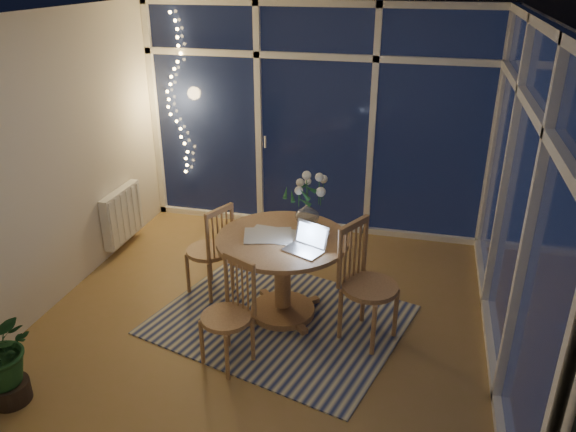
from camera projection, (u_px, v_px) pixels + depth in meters
The scene contains 25 objects.
floor at pixel (268, 314), 5.15m from camera, with size 4.00×4.00×0.00m, color olive.
ceiling at pixel (263, 15), 4.08m from camera, with size 4.00×4.00×0.00m, color silver.
wall_back at pixel (315, 121), 6.38m from camera, with size 4.00×0.04×2.60m, color white.
wall_front at pixel (156, 318), 2.85m from camera, with size 4.00×0.04×2.60m, color white.
wall_left at pixel (54, 163), 5.06m from camera, with size 0.04×4.00×2.60m, color white.
wall_right at pixel (524, 205), 4.17m from camera, with size 0.04×4.00×2.60m, color white.
window_wall_back at pixel (315, 122), 6.35m from camera, with size 4.00×0.10×2.60m, color white.
window_wall_right at pixel (519, 205), 4.18m from camera, with size 0.10×4.00×2.60m, color white.
radiator at pixel (122, 215), 6.21m from camera, with size 0.10×0.70×0.58m, color white.
fairy_lights at pixel (175, 96), 6.55m from camera, with size 0.24×0.10×1.85m, color #EFBA5F, non-canonical shape.
garden_patio at pixel (378, 158), 9.48m from camera, with size 12.00×6.00×0.10m, color black.
garden_fence at pixel (356, 93), 9.64m from camera, with size 11.00×0.08×1.80m, color #341913.
neighbour_roof at pixel (393, 2), 11.69m from camera, with size 7.00×3.00×2.20m, color #363740.
garden_shrubs at pixel (280, 151), 8.15m from camera, with size 0.90×0.90×0.90m, color #193316.
rug at pixel (280, 319), 5.06m from camera, with size 2.08×1.66×0.01m, color beige.
dining_table at pixel (283, 277), 4.99m from camera, with size 1.15×1.15×0.78m, color olive.
chair_left at pixel (208, 249), 5.31m from camera, with size 0.44×0.44×0.95m, color olive.
chair_right at pixel (370, 285), 4.61m from camera, with size 0.49×0.49×1.06m, color olive.
chair_front at pixel (226, 315), 4.35m from camera, with size 0.42×0.42×0.90m, color olive.
laptop at pixel (304, 239), 4.56m from camera, with size 0.31×0.27×0.23m, color silver, non-canonical shape.
flower_vase at pixel (307, 214), 5.03m from camera, with size 0.20×0.20×0.21m, color white.
bowl at pixel (322, 235), 4.84m from camera, with size 0.15×0.15×0.04m, color white.
newspapers at pixel (270, 235), 4.86m from camera, with size 0.41×0.32×0.01m, color #B9B6B0.
phone at pixel (285, 241), 4.77m from camera, with size 0.11×0.06×0.01m, color black.
potted_plant at pixel (2, 359), 3.98m from camera, with size 0.54×0.47×0.76m, color #194823.
Camera 1 is at (1.23, -4.15, 2.94)m, focal length 35.00 mm.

